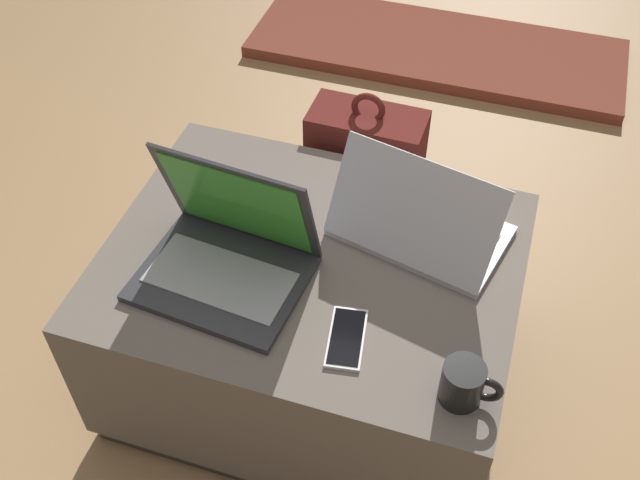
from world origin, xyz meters
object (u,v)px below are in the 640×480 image
(laptop_near, at_px, (227,252))
(backpack, at_px, (366,188))
(coffee_mug, at_px, (464,384))
(cell_phone, at_px, (346,338))
(laptop_far, at_px, (418,224))

(laptop_near, distance_m, backpack, 0.62)
(backpack, distance_m, coffee_mug, 0.82)
(cell_phone, xyz_separation_m, backpack, (-0.13, 0.63, -0.21))
(backpack, height_order, coffee_mug, backpack)
(cell_phone, distance_m, coffee_mug, 0.24)
(laptop_near, xyz_separation_m, laptop_far, (0.35, 0.20, -0.01))
(laptop_near, height_order, laptop_far, laptop_near)
(laptop_far, relative_size, cell_phone, 2.63)
(laptop_far, relative_size, backpack, 0.73)
(laptop_far, height_order, coffee_mug, laptop_far)
(cell_phone, bearing_deg, laptop_near, -27.47)
(cell_phone, height_order, backpack, backpack)
(coffee_mug, bearing_deg, laptop_near, 163.34)
(laptop_near, height_order, coffee_mug, laptop_near)
(laptop_far, bearing_deg, laptop_near, 43.79)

